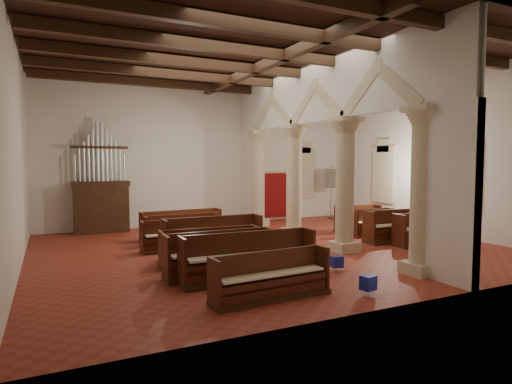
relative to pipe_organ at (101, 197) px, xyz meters
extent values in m
plane|color=maroon|center=(4.50, -5.50, -1.37)|extent=(14.00, 14.00, 0.00)
plane|color=black|center=(4.50, -5.50, 4.63)|extent=(14.00, 14.00, 0.00)
cube|color=silver|center=(4.50, 0.50, 1.63)|extent=(14.00, 0.02, 6.00)
cube|color=silver|center=(4.50, -11.50, 1.63)|extent=(14.00, 0.02, 6.00)
cube|color=silver|center=(-2.50, -5.50, 1.63)|extent=(0.02, 12.00, 6.00)
cube|color=silver|center=(11.50, -5.50, 1.63)|extent=(0.02, 12.00, 6.00)
cube|color=beige|center=(6.30, -10.00, -1.22)|extent=(0.75, 0.75, 0.30)
cylinder|color=beige|center=(6.30, -10.00, 0.58)|extent=(0.56, 0.56, 3.30)
cube|color=beige|center=(6.30, -7.00, -1.22)|extent=(0.75, 0.75, 0.30)
cylinder|color=beige|center=(6.30, -7.00, 0.58)|extent=(0.56, 0.56, 3.30)
cube|color=beige|center=(6.30, -4.00, -1.22)|extent=(0.75, 0.75, 0.30)
cylinder|color=beige|center=(6.30, -4.00, 0.58)|extent=(0.56, 0.56, 3.30)
cube|color=beige|center=(6.30, -1.00, -1.22)|extent=(0.75, 0.75, 0.30)
cylinder|color=beige|center=(6.30, -1.00, 0.58)|extent=(0.56, 0.56, 3.30)
cube|color=silver|center=(6.30, -5.50, 3.66)|extent=(0.25, 11.90, 1.93)
cube|color=#327053|center=(11.48, -7.00, 0.83)|extent=(0.03, 1.00, 2.20)
cube|color=#327053|center=(11.48, -3.00, 0.83)|extent=(0.03, 1.00, 2.20)
cube|color=#327053|center=(9.50, 0.48, 0.83)|extent=(1.00, 0.03, 2.20)
cube|color=#3B2512|center=(0.00, 0.00, -0.47)|extent=(2.00, 0.80, 1.80)
cube|color=#3B2512|center=(0.00, 0.00, 0.53)|extent=(2.10, 0.85, 0.20)
cube|color=#3D2013|center=(0.70, 0.00, -1.32)|extent=(0.52, 0.52, 0.10)
cube|color=#3D2013|center=(0.70, 0.00, -0.84)|extent=(0.25, 0.25, 1.06)
cube|color=#3D2013|center=(0.70, -0.08, -0.26)|extent=(0.55, 0.48, 0.19)
cube|color=maroon|center=(8.00, 0.42, -0.22)|extent=(1.60, 0.06, 2.10)
cylinder|color=gold|center=(8.00, 0.40, 0.88)|extent=(1.80, 0.04, 0.04)
cone|color=#3B2512|center=(10.35, -0.67, -1.31)|extent=(0.39, 0.39, 0.13)
cylinder|color=gold|center=(10.35, -0.67, -0.07)|extent=(0.04, 0.04, 2.60)
cylinder|color=gold|center=(10.35, -0.67, 1.12)|extent=(0.22, 0.74, 0.03)
cube|color=#1E1751|center=(10.35, -0.69, 0.58)|extent=(0.58, 0.17, 0.92)
cube|color=#15148E|center=(4.09, -10.69, -1.12)|extent=(0.35, 0.31, 0.30)
cube|color=navy|center=(4.66, -8.85, -1.13)|extent=(0.32, 0.28, 0.28)
cube|color=#16199B|center=(4.66, -6.72, -1.12)|extent=(0.36, 0.33, 0.29)
cylinder|color=white|center=(2.42, -9.72, -1.21)|extent=(0.96, 0.49, 0.10)
cylinder|color=white|center=(1.49, -8.27, -1.21)|extent=(1.05, 0.53, 0.11)
cube|color=#3B2512|center=(2.17, -10.07, -1.33)|extent=(2.59, 0.79, 0.09)
cube|color=#4D2110|center=(2.17, -10.11, -1.08)|extent=(2.42, 0.51, 0.41)
cube|color=#4D2110|center=(2.17, -9.90, -0.85)|extent=(2.40, 0.21, 0.86)
cube|color=#4D2110|center=(0.93, -10.05, -0.85)|extent=(0.10, 0.54, 0.86)
cube|color=#4D2110|center=(3.41, -10.05, -0.85)|extent=(0.10, 0.54, 0.86)
cube|color=#F8E2B7|center=(2.17, -10.11, -0.85)|extent=(2.32, 0.47, 0.05)
cube|color=#3B2512|center=(2.33, -8.65, -1.32)|extent=(3.24, 0.85, 0.11)
cube|color=#46190F|center=(2.33, -8.70, -1.03)|extent=(3.07, 0.53, 0.48)
cube|color=#46190F|center=(2.33, -8.46, -0.76)|extent=(3.06, 0.18, 1.01)
cube|color=#46190F|center=(0.76, -8.63, -0.76)|extent=(0.10, 0.64, 1.01)
cube|color=#46190F|center=(3.90, -8.63, -0.76)|extent=(0.10, 0.64, 1.01)
cube|color=#F8E2B7|center=(2.33, -8.70, -0.76)|extent=(2.95, 0.48, 0.05)
cube|color=#3B2512|center=(1.88, -7.97, -1.32)|extent=(2.69, 0.73, 0.10)
cube|color=#45120E|center=(1.88, -8.02, -1.04)|extent=(2.54, 0.42, 0.46)
cube|color=#45120E|center=(1.88, -7.79, -0.78)|extent=(2.54, 0.08, 0.97)
cube|color=#45120E|center=(0.57, -7.95, -0.78)|extent=(0.07, 0.61, 0.97)
cube|color=#45120E|center=(3.19, -7.95, -0.78)|extent=(0.07, 0.61, 0.97)
cube|color=#F8E2B7|center=(1.88, -8.02, -0.78)|extent=(2.44, 0.38, 0.05)
cube|color=#3B2512|center=(2.04, -6.79, -1.32)|extent=(2.70, 0.79, 0.09)
cube|color=#4C1E10|center=(2.04, -6.84, -1.07)|extent=(2.54, 0.51, 0.41)
cube|color=#4C1E10|center=(2.04, -6.62, -0.84)|extent=(2.52, 0.20, 0.88)
cube|color=#4C1E10|center=(0.74, -6.77, -0.84)|extent=(0.09, 0.56, 0.88)
cube|color=#4C1E10|center=(3.35, -6.77, -0.84)|extent=(0.09, 0.56, 0.88)
cube|color=#F8E2B7|center=(2.04, -6.84, -0.84)|extent=(2.44, 0.46, 0.05)
cube|color=#3B2512|center=(2.45, -5.91, -1.32)|extent=(2.90, 0.78, 0.11)
cube|color=#40190D|center=(2.45, -5.97, -1.02)|extent=(2.75, 0.45, 0.49)
cube|color=#40190D|center=(2.45, -5.72, -0.74)|extent=(2.75, 0.09, 1.04)
cube|color=#40190D|center=(1.04, -5.89, -0.74)|extent=(0.08, 0.66, 1.04)
cube|color=#40190D|center=(3.87, -5.89, -0.74)|extent=(0.08, 0.66, 1.04)
cube|color=#F8E2B7|center=(2.45, -5.97, -0.74)|extent=(2.64, 0.41, 0.05)
cube|color=#3B2512|center=(1.90, -4.64, -1.33)|extent=(2.53, 0.68, 0.09)
cube|color=#42140E|center=(1.90, -4.68, -1.08)|extent=(2.38, 0.41, 0.41)
cube|color=#42140E|center=(1.90, -4.47, -0.85)|extent=(2.37, 0.11, 0.86)
cube|color=#42140E|center=(0.68, -4.62, -0.85)|extent=(0.07, 0.55, 0.86)
cube|color=#42140E|center=(3.13, -4.62, -0.85)|extent=(0.07, 0.55, 0.86)
cube|color=#F8E2B7|center=(1.90, -4.68, -0.85)|extent=(2.28, 0.37, 0.05)
cube|color=#3B2512|center=(2.21, -3.55, -1.32)|extent=(2.55, 0.76, 0.09)
cube|color=#42150E|center=(2.21, -3.59, -1.07)|extent=(2.39, 0.47, 0.42)
cube|color=#42150E|center=(2.21, -3.38, -0.84)|extent=(2.38, 0.17, 0.88)
cube|color=#42150E|center=(0.98, -3.53, -0.84)|extent=(0.09, 0.56, 0.88)
cube|color=#42150E|center=(3.44, -3.53, -0.84)|extent=(0.09, 0.56, 0.88)
cube|color=#F8E2B7|center=(2.21, -3.59, -0.84)|extent=(2.29, 0.43, 0.05)
cube|color=#3B2512|center=(2.41, -2.78, -1.32)|extent=(2.92, 0.86, 0.10)
cube|color=#44210E|center=(2.41, -2.83, -1.05)|extent=(2.75, 0.56, 0.44)
cube|color=#44210E|center=(2.41, -2.60, -0.81)|extent=(2.73, 0.23, 0.93)
cube|color=#44210E|center=(1.00, -2.76, -0.81)|extent=(0.10, 0.59, 0.93)
cube|color=#44210E|center=(3.81, -2.76, -0.81)|extent=(0.10, 0.59, 0.93)
cube|color=#F8E2B7|center=(2.41, -2.83, -0.81)|extent=(2.64, 0.51, 0.05)
cube|color=#3B2512|center=(9.25, -7.36, -1.32)|extent=(2.13, 0.84, 0.10)
cube|color=#4D1A10|center=(9.25, -7.41, -1.04)|extent=(1.96, 0.52, 0.46)
cube|color=#4D1A10|center=(9.25, -7.17, -0.79)|extent=(1.94, 0.19, 0.97)
cube|color=#4D1A10|center=(8.24, -7.34, -0.79)|extent=(0.11, 0.61, 0.97)
cube|color=#4D1A10|center=(10.26, -7.34, -0.79)|extent=(0.11, 0.61, 0.97)
cube|color=#F8E2B7|center=(9.25, -7.41, -0.79)|extent=(1.88, 0.48, 0.05)
cube|color=#3B2512|center=(8.85, -6.51, -1.32)|extent=(2.30, 0.88, 0.11)
cube|color=#411A0E|center=(8.85, -6.56, -1.03)|extent=(2.13, 0.56, 0.47)
cube|color=#411A0E|center=(8.85, -6.32, -0.77)|extent=(2.11, 0.21, 1.00)
cube|color=#411A0E|center=(7.76, -6.49, -0.77)|extent=(0.11, 0.63, 1.00)
cube|color=#411A0E|center=(9.94, -6.49, -0.77)|extent=(0.11, 0.63, 1.00)
cube|color=#F8E2B7|center=(8.85, -6.56, -0.77)|extent=(2.04, 0.51, 0.05)
cube|color=#3B2512|center=(9.01, -5.13, -1.32)|extent=(1.95, 0.76, 0.09)
cube|color=#4C1310|center=(9.01, -5.17, -1.07)|extent=(1.78, 0.47, 0.42)
cube|color=#4C1310|center=(9.01, -4.96, -0.84)|extent=(1.77, 0.17, 0.89)
cube|color=#4C1310|center=(8.09, -5.11, -0.84)|extent=(0.10, 0.56, 0.89)
cube|color=#4C1310|center=(9.94, -5.11, -0.84)|extent=(0.10, 0.56, 0.89)
cube|color=#F8E2B7|center=(9.01, -5.17, -0.84)|extent=(1.71, 0.43, 0.05)
cube|color=#3B2512|center=(9.09, -4.25, -1.32)|extent=(1.88, 0.73, 0.10)
cube|color=#4E1A10|center=(9.09, -4.29, -1.05)|extent=(1.73, 0.43, 0.44)
cube|color=#4E1A10|center=(9.09, -4.07, -0.81)|extent=(1.72, 0.11, 0.93)
cube|color=#4E1A10|center=(8.19, -4.23, -0.81)|extent=(0.08, 0.59, 0.93)
cube|color=#4E1A10|center=(9.99, -4.23, -0.81)|extent=(0.08, 0.59, 0.93)
cube|color=#F8E2B7|center=(9.09, -4.29, -0.81)|extent=(1.66, 0.39, 0.05)
camera|label=1|loc=(-1.76, -17.48, 1.36)|focal=30.00mm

